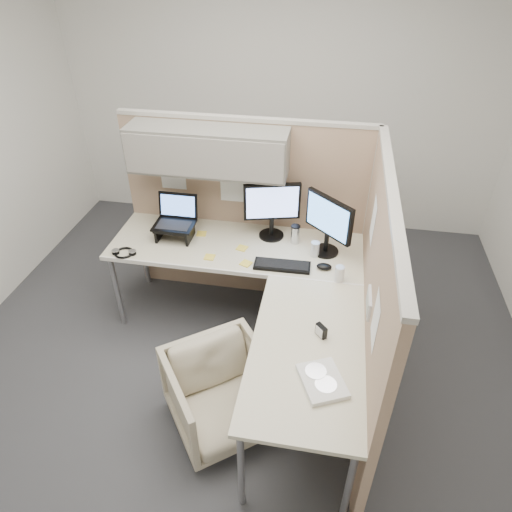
% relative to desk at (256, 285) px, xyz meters
% --- Properties ---
extents(ground, '(4.50, 4.50, 0.00)m').
position_rel_desk_xyz_m(ground, '(-0.12, -0.13, -0.69)').
color(ground, '#35363A').
rests_on(ground, ground).
extents(partition_back, '(2.00, 0.36, 1.63)m').
position_rel_desk_xyz_m(partition_back, '(-0.34, 0.70, 0.41)').
color(partition_back, tan).
rests_on(partition_back, ground).
extents(partition_right, '(0.07, 2.03, 1.63)m').
position_rel_desk_xyz_m(partition_right, '(0.78, -0.19, 0.13)').
color(partition_right, tan).
rests_on(partition_right, ground).
extents(desk, '(2.00, 1.98, 0.73)m').
position_rel_desk_xyz_m(desk, '(0.00, 0.00, 0.00)').
color(desk, beige).
rests_on(desk, ground).
extents(office_chair, '(0.86, 0.85, 0.65)m').
position_rel_desk_xyz_m(office_chair, '(-0.11, -0.66, -0.36)').
color(office_chair, beige).
rests_on(office_chair, ground).
extents(monitor_left, '(0.43, 0.20, 0.47)m').
position_rel_desk_xyz_m(monitor_left, '(0.02, 0.58, 0.32)').
color(monitor_left, black).
rests_on(monitor_left, desk).
extents(monitor_right, '(0.35, 0.32, 0.47)m').
position_rel_desk_xyz_m(monitor_right, '(0.46, 0.44, 0.32)').
color(monitor_right, black).
rests_on(monitor_right, desk).
extents(laptop_station, '(0.32, 0.27, 0.33)m').
position_rel_desk_xyz_m(laptop_station, '(-0.74, 0.45, 0.17)').
color(laptop_station, black).
rests_on(laptop_station, desk).
extents(keyboard, '(0.42, 0.15, 0.02)m').
position_rel_desk_xyz_m(keyboard, '(0.16, 0.19, 0.05)').
color(keyboard, black).
rests_on(keyboard, desk).
extents(mouse, '(0.11, 0.07, 0.04)m').
position_rel_desk_xyz_m(mouse, '(0.46, 0.22, 0.06)').
color(mouse, black).
rests_on(mouse, desk).
extents(travel_mug, '(0.07, 0.07, 0.15)m').
position_rel_desk_xyz_m(travel_mug, '(0.22, 0.53, 0.12)').
color(travel_mug, silver).
rests_on(travel_mug, desk).
extents(soda_can_green, '(0.07, 0.07, 0.12)m').
position_rel_desk_xyz_m(soda_can_green, '(0.57, 0.10, 0.10)').
color(soda_can_green, silver).
rests_on(soda_can_green, desk).
extents(soda_can_silver, '(0.07, 0.07, 0.12)m').
position_rel_desk_xyz_m(soda_can_silver, '(0.38, 0.37, 0.10)').
color(soda_can_silver, silver).
rests_on(soda_can_silver, desk).
extents(sticky_note_a, '(0.08, 0.08, 0.01)m').
position_rel_desk_xyz_m(sticky_note_a, '(-0.40, 0.21, 0.05)').
color(sticky_note_a, yellow).
rests_on(sticky_note_a, desk).
extents(sticky_note_d, '(0.09, 0.09, 0.01)m').
position_rel_desk_xyz_m(sticky_note_d, '(-0.18, 0.37, 0.05)').
color(sticky_note_d, yellow).
rests_on(sticky_note_d, desk).
extents(sticky_note_b, '(0.10, 0.10, 0.01)m').
position_rel_desk_xyz_m(sticky_note_b, '(-0.11, 0.18, 0.05)').
color(sticky_note_b, yellow).
rests_on(sticky_note_b, desk).
extents(sticky_note_c, '(0.08, 0.08, 0.01)m').
position_rel_desk_xyz_m(sticky_note_c, '(-0.55, 0.51, 0.05)').
color(sticky_note_c, yellow).
rests_on(sticky_note_c, desk).
extents(headphones, '(0.19, 0.16, 0.03)m').
position_rel_desk_xyz_m(headphones, '(-1.05, 0.14, 0.06)').
color(headphones, black).
rests_on(headphones, desk).
extents(paper_stack, '(0.31, 0.34, 0.03)m').
position_rel_desk_xyz_m(paper_stack, '(0.51, -0.82, 0.06)').
color(paper_stack, white).
rests_on(paper_stack, desk).
extents(desk_clock, '(0.08, 0.08, 0.08)m').
position_rel_desk_xyz_m(desk_clock, '(0.48, -0.46, 0.08)').
color(desk_clock, black).
rests_on(desk_clock, desk).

